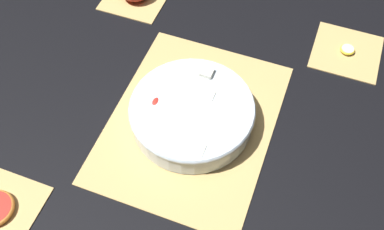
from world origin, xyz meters
TOP-DOWN VIEW (x-y plane):
  - ground_plane at (0.00, 0.00)m, footprint 6.00×6.00m
  - bamboo_mat_center at (0.00, 0.00)m, footprint 0.46×0.35m
  - coaster_mat_near_right at (0.33, -0.29)m, footprint 0.17×0.17m
  - fruit_salad_bowl at (-0.00, -0.00)m, footprint 0.27×0.27m
  - banana_coin_single at (0.33, -0.29)m, footprint 0.04×0.04m

SIDE VIEW (x-z plane):
  - ground_plane at x=0.00m, z-range 0.00..0.00m
  - coaster_mat_near_right at x=0.33m, z-range 0.00..0.01m
  - bamboo_mat_center at x=0.00m, z-range 0.00..0.01m
  - banana_coin_single at x=0.33m, z-range 0.01..0.01m
  - fruit_salad_bowl at x=0.00m, z-range 0.01..0.07m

